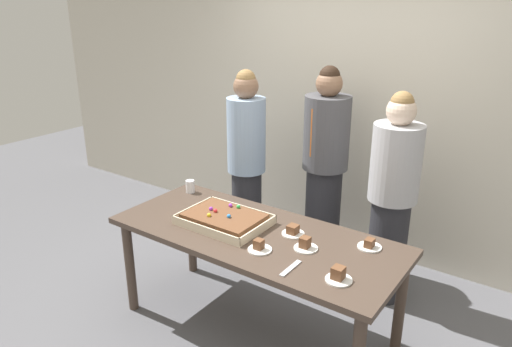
{
  "coord_description": "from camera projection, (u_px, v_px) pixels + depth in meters",
  "views": [
    {
      "loc": [
        1.63,
        -2.3,
        2.21
      ],
      "look_at": [
        -0.1,
        0.15,
        1.12
      ],
      "focal_mm": 33.42,
      "sensor_mm": 36.0,
      "label": 1
    }
  ],
  "objects": [
    {
      "name": "person_striped_tie_right",
      "position": [
        325.0,
        167.0,
        3.99
      ],
      "size": [
        0.38,
        0.38,
        1.73
      ],
      "rotation": [
        0.0,
        0.0,
        -1.73
      ],
      "color": "#28282D",
      "rests_on": "ground_plane"
    },
    {
      "name": "plated_slice_center_front",
      "position": [
        369.0,
        245.0,
        2.94
      ],
      "size": [
        0.15,
        0.15,
        0.06
      ],
      "color": "white",
      "rests_on": "party_table"
    },
    {
      "name": "sheet_cake",
      "position": [
        224.0,
        219.0,
        3.26
      ],
      "size": [
        0.58,
        0.42,
        0.1
      ],
      "color": "beige",
      "rests_on": "party_table"
    },
    {
      "name": "drink_cup_nearest",
      "position": [
        190.0,
        186.0,
        3.79
      ],
      "size": [
        0.07,
        0.07,
        0.1
      ],
      "primitive_type": "cylinder",
      "color": "white",
      "rests_on": "party_table"
    },
    {
      "name": "interior_back_panel",
      "position": [
        362.0,
        87.0,
        4.12
      ],
      "size": [
        8.0,
        0.12,
        3.0
      ],
      "primitive_type": "cube",
      "color": "beige",
      "rests_on": "ground_plane"
    },
    {
      "name": "party_table",
      "position": [
        255.0,
        244.0,
        3.18
      ],
      "size": [
        1.96,
        0.83,
        0.77
      ],
      "color": "#47382D",
      "rests_on": "ground_plane"
    },
    {
      "name": "plated_slice_near_left",
      "position": [
        338.0,
        276.0,
        2.6
      ],
      "size": [
        0.15,
        0.15,
        0.08
      ],
      "color": "white",
      "rests_on": "party_table"
    },
    {
      "name": "plated_slice_far_right",
      "position": [
        306.0,
        245.0,
        2.94
      ],
      "size": [
        0.15,
        0.15,
        0.08
      ],
      "color": "white",
      "rests_on": "party_table"
    },
    {
      "name": "cake_server_utensil",
      "position": [
        291.0,
        268.0,
        2.72
      ],
      "size": [
        0.03,
        0.2,
        0.01
      ],
      "primitive_type": "cube",
      "color": "silver",
      "rests_on": "party_table"
    },
    {
      "name": "plated_slice_near_right",
      "position": [
        259.0,
        247.0,
        2.92
      ],
      "size": [
        0.15,
        0.15,
        0.07
      ],
      "color": "white",
      "rests_on": "party_table"
    },
    {
      "name": "plated_slice_far_left",
      "position": [
        293.0,
        231.0,
        3.11
      ],
      "size": [
        0.15,
        0.15,
        0.07
      ],
      "color": "white",
      "rests_on": "party_table"
    },
    {
      "name": "person_green_shirt_behind",
      "position": [
        392.0,
        198.0,
        3.51
      ],
      "size": [
        0.36,
        0.36,
        1.63
      ],
      "rotation": [
        0.0,
        0.0,
        -2.3
      ],
      "color": "#28282D",
      "rests_on": "ground_plane"
    },
    {
      "name": "person_serving_front",
      "position": [
        246.0,
        163.0,
        4.12
      ],
      "size": [
        0.33,
        0.33,
        1.69
      ],
      "rotation": [
        0.0,
        0.0,
        -1.1
      ],
      "color": "#28282D",
      "rests_on": "ground_plane"
    },
    {
      "name": "ground_plane",
      "position": [
        255.0,
        328.0,
        3.41
      ],
      "size": [
        12.0,
        12.0,
        0.0
      ],
      "primitive_type": "plane",
      "color": "#5B5B60"
    }
  ]
}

